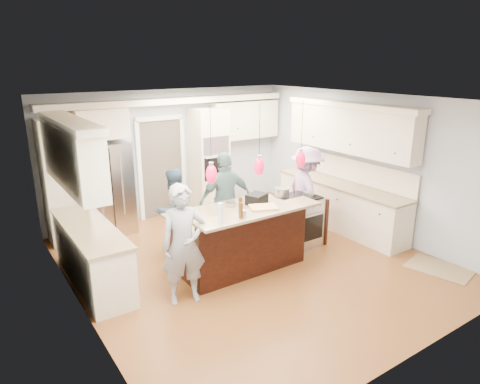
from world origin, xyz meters
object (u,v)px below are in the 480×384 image
object	(u,v)px
refrigerator	(107,189)
kitchen_island	(237,237)
island_range	(298,220)
person_far_left	(173,210)
person_bar_end	(184,245)

from	to	relation	value
refrigerator	kitchen_island	size ratio (longest dim) A/B	0.86
refrigerator	island_range	distance (m)	3.71
person_far_left	island_range	bearing A→B (deg)	141.32
refrigerator	island_range	world-z (taller)	refrigerator
person_bar_end	person_far_left	distance (m)	1.80
person_bar_end	person_far_left	size ratio (longest dim) A/B	1.15
island_range	person_far_left	size ratio (longest dim) A/B	0.62
person_bar_end	person_far_left	bearing A→B (deg)	82.48
kitchen_island	island_range	world-z (taller)	kitchen_island
refrigerator	person_bar_end	world-z (taller)	refrigerator
kitchen_island	person_bar_end	bearing A→B (deg)	-156.99
refrigerator	kitchen_island	xyz separation A→B (m)	(1.30, -2.57, -0.41)
kitchen_island	person_bar_end	xyz separation A→B (m)	(-1.23, -0.52, 0.37)
refrigerator	person_far_left	bearing A→B (deg)	-62.90
person_bar_end	island_range	bearing A→B (deg)	26.38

